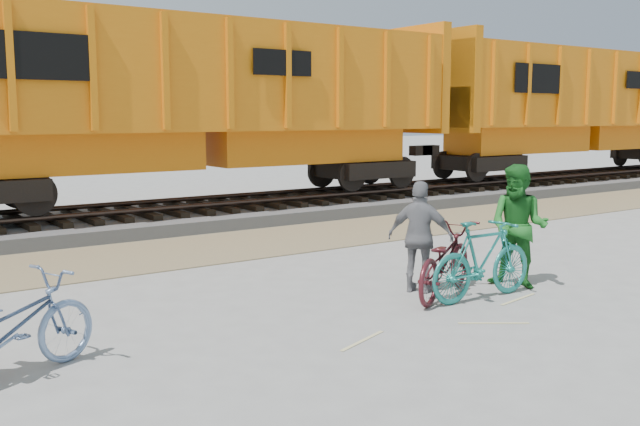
# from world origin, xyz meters

# --- Properties ---
(ground) EXTENTS (120.00, 120.00, 0.00)m
(ground) POSITION_xyz_m (0.00, 0.00, 0.00)
(ground) COLOR #9E9E99
(ground) RESTS_ON ground
(gravel_strip) EXTENTS (120.00, 3.00, 0.02)m
(gravel_strip) POSITION_xyz_m (0.00, 5.50, 0.01)
(gravel_strip) COLOR #95835C
(gravel_strip) RESTS_ON ground
(ballast_bed) EXTENTS (120.00, 4.00, 0.30)m
(ballast_bed) POSITION_xyz_m (0.00, 9.00, 0.15)
(ballast_bed) COLOR slate
(ballast_bed) RESTS_ON ground
(track) EXTENTS (120.00, 2.60, 0.24)m
(track) POSITION_xyz_m (0.00, 9.00, 0.47)
(track) COLOR black
(track) RESTS_ON ballast_bed
(hopper_car_center) EXTENTS (14.00, 3.13, 4.65)m
(hopper_car_center) POSITION_xyz_m (1.70, 9.00, 3.01)
(hopper_car_center) COLOR black
(hopper_car_center) RESTS_ON track
(hopper_car_right) EXTENTS (14.00, 3.13, 4.65)m
(hopper_car_right) POSITION_xyz_m (16.70, 9.00, 3.01)
(hopper_car_right) COLOR black
(hopper_car_right) RESTS_ON track
(bicycle_blue) EXTENTS (2.12, 1.41, 1.05)m
(bicycle_blue) POSITION_xyz_m (-4.64, 0.24, 0.53)
(bicycle_blue) COLOR #6F8BB8
(bicycle_blue) RESTS_ON ground
(bicycle_teal) EXTENTS (1.92, 0.59, 1.15)m
(bicycle_teal) POSITION_xyz_m (1.58, -0.28, 0.57)
(bicycle_teal) COLOR #1E7C72
(bicycle_teal) RESTS_ON ground
(bicycle_maroon) EXTENTS (2.11, 1.52, 1.06)m
(bicycle_maroon) POSITION_xyz_m (1.25, 0.14, 0.53)
(bicycle_maroon) COLOR #49161D
(bicycle_maroon) RESTS_ON ground
(person_man) EXTENTS (1.01, 1.12, 1.88)m
(person_man) POSITION_xyz_m (2.58, -0.08, 0.94)
(person_man) COLOR #1D6922
(person_man) RESTS_ON ground
(person_woman) EXTENTS (0.88, 1.04, 1.66)m
(person_woman) POSITION_xyz_m (1.15, 0.54, 0.83)
(person_woman) COLOR slate
(person_woman) RESTS_ON ground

